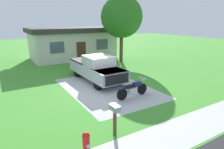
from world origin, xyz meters
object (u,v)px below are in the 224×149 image
(pickup_truck, at_px, (96,68))
(neighbor_house, at_px, (73,43))
(shade_tree, at_px, (122,17))
(motorcycle, at_px, (133,89))
(mailbox, at_px, (115,112))
(fire_hydrant, at_px, (86,144))

(pickup_truck, bearing_deg, neighbor_house, 79.84)
(pickup_truck, xyz_separation_m, shade_tree, (5.25, 4.51, 3.66))
(shade_tree, xyz_separation_m, neighbor_house, (-3.59, 4.76, -2.82))
(motorcycle, xyz_separation_m, mailbox, (-2.94, -2.77, 0.51))
(motorcycle, bearing_deg, pickup_truck, 95.00)
(pickup_truck, xyz_separation_m, neighbor_house, (1.66, 9.27, 0.84))
(pickup_truck, relative_size, fire_hydrant, 6.50)
(pickup_truck, relative_size, neighbor_house, 0.59)
(motorcycle, xyz_separation_m, shade_tree, (4.90, 8.55, 4.14))
(motorcycle, relative_size, pickup_truck, 0.39)
(pickup_truck, bearing_deg, shade_tree, 40.68)
(fire_hydrant, xyz_separation_m, mailbox, (1.44, 0.55, 0.55))
(shade_tree, bearing_deg, mailbox, -124.70)
(fire_hydrant, distance_m, neighbor_house, 17.63)
(motorcycle, bearing_deg, mailbox, -136.78)
(motorcycle, height_order, shade_tree, shade_tree)
(shade_tree, bearing_deg, neighbor_house, 126.98)
(motorcycle, distance_m, shade_tree, 10.69)
(mailbox, distance_m, neighbor_house, 16.66)
(fire_hydrant, relative_size, neighbor_house, 0.09)
(fire_hydrant, bearing_deg, neighbor_house, 71.11)
(fire_hydrant, relative_size, mailbox, 0.69)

